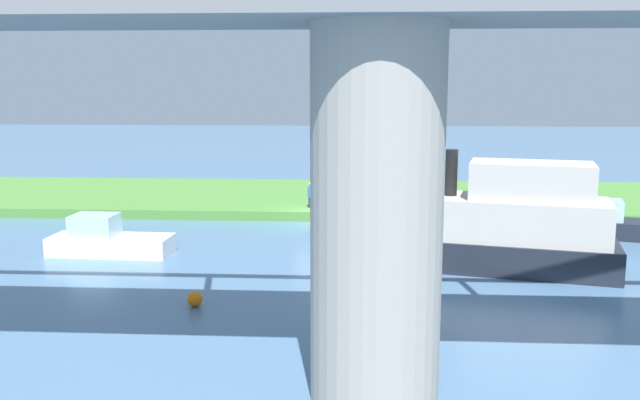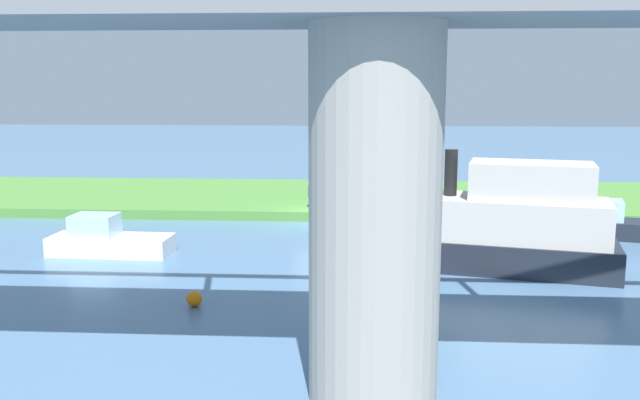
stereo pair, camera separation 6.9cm
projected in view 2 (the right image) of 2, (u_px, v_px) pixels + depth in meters
ground_plane at (318, 222)px, 35.12m from camera, size 160.00×160.00×0.00m
grassy_bank at (325, 198)px, 40.98m from camera, size 80.00×12.00×0.50m
bridge_pylon at (375, 217)px, 14.91m from camera, size 2.90×2.90×8.30m
person_on_bank at (311, 195)px, 36.21m from camera, size 0.50×0.50×1.39m
mooring_post at (346, 202)px, 35.67m from camera, size 0.20×0.20×0.82m
pontoon_yellow at (505, 226)px, 25.98m from camera, size 9.31×4.86×4.53m
motorboat_white at (612, 224)px, 31.56m from camera, size 5.47×3.08×1.72m
skiff_small at (107, 240)px, 28.43m from camera, size 5.07×1.98×1.67m
marker_buoy at (194, 299)px, 21.80m from camera, size 0.50×0.50×0.50m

